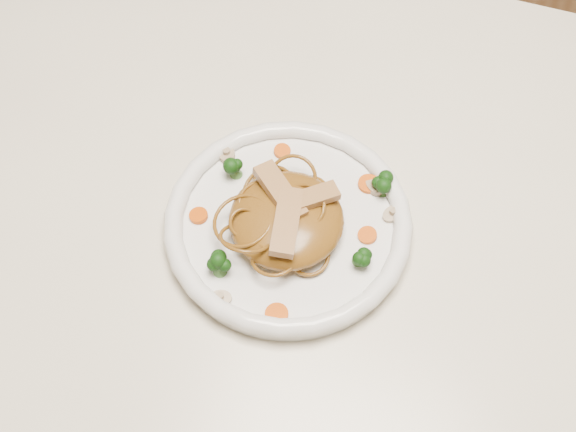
% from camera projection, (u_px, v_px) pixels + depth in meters
% --- Properties ---
extents(ground, '(4.00, 4.00, 0.00)m').
position_uv_depth(ground, '(328.00, 429.00, 1.43)').
color(ground, brown).
rests_on(ground, ground).
extents(table, '(1.20, 0.80, 0.75)m').
position_uv_depth(table, '(353.00, 274.00, 0.87)').
color(table, beige).
rests_on(table, ground).
extents(plate, '(0.28, 0.28, 0.02)m').
position_uv_depth(plate, '(288.00, 227.00, 0.78)').
color(plate, white).
rests_on(plate, table).
extents(noodle_mound, '(0.14, 0.14, 0.04)m').
position_uv_depth(noodle_mound, '(286.00, 219.00, 0.76)').
color(noodle_mound, brown).
rests_on(noodle_mound, plate).
extents(chicken_a, '(0.06, 0.06, 0.01)m').
position_uv_depth(chicken_a, '(309.00, 198.00, 0.75)').
color(chicken_a, tan).
rests_on(chicken_a, noodle_mound).
extents(chicken_b, '(0.07, 0.06, 0.01)m').
position_uv_depth(chicken_b, '(280.00, 192.00, 0.75)').
color(chicken_b, tan).
rests_on(chicken_b, noodle_mound).
extents(chicken_c, '(0.04, 0.08, 0.01)m').
position_uv_depth(chicken_c, '(286.00, 222.00, 0.73)').
color(chicken_c, tan).
rests_on(chicken_c, noodle_mound).
extents(broccoli_0, '(0.03, 0.03, 0.03)m').
position_uv_depth(broccoli_0, '(384.00, 184.00, 0.78)').
color(broccoli_0, '#103E0D').
rests_on(broccoli_0, plate).
extents(broccoli_1, '(0.04, 0.04, 0.03)m').
position_uv_depth(broccoli_1, '(235.00, 166.00, 0.79)').
color(broccoli_1, '#103E0D').
rests_on(broccoli_1, plate).
extents(broccoli_2, '(0.03, 0.03, 0.03)m').
position_uv_depth(broccoli_2, '(219.00, 264.00, 0.73)').
color(broccoli_2, '#103E0D').
rests_on(broccoli_2, plate).
extents(broccoli_3, '(0.03, 0.03, 0.03)m').
position_uv_depth(broccoli_3, '(360.00, 255.00, 0.74)').
color(broccoli_3, '#103E0D').
rests_on(broccoli_3, plate).
extents(carrot_0, '(0.03, 0.03, 0.00)m').
position_uv_depth(carrot_0, '(369.00, 184.00, 0.80)').
color(carrot_0, '#DA5507').
rests_on(carrot_0, plate).
extents(carrot_1, '(0.02, 0.02, 0.00)m').
position_uv_depth(carrot_1, '(199.00, 216.00, 0.78)').
color(carrot_1, '#DA5507').
rests_on(carrot_1, plate).
extents(carrot_2, '(0.02, 0.02, 0.00)m').
position_uv_depth(carrot_2, '(367.00, 235.00, 0.77)').
color(carrot_2, '#DA5507').
rests_on(carrot_2, plate).
extents(carrot_3, '(0.02, 0.02, 0.00)m').
position_uv_depth(carrot_3, '(282.00, 151.00, 0.82)').
color(carrot_3, '#DA5507').
rests_on(carrot_3, plate).
extents(carrot_4, '(0.03, 0.03, 0.00)m').
position_uv_depth(carrot_4, '(277.00, 314.00, 0.72)').
color(carrot_4, '#DA5507').
rests_on(carrot_4, plate).
extents(mushroom_0, '(0.03, 0.03, 0.01)m').
position_uv_depth(mushroom_0, '(220.00, 298.00, 0.73)').
color(mushroom_0, tan).
rests_on(mushroom_0, plate).
extents(mushroom_1, '(0.03, 0.03, 0.01)m').
position_uv_depth(mushroom_1, '(392.00, 214.00, 0.78)').
color(mushroom_1, tan).
rests_on(mushroom_1, plate).
extents(mushroom_2, '(0.04, 0.04, 0.01)m').
position_uv_depth(mushroom_2, '(227.00, 154.00, 0.82)').
color(mushroom_2, tan).
rests_on(mushroom_2, plate).
extents(mushroom_3, '(0.04, 0.04, 0.01)m').
position_uv_depth(mushroom_3, '(375.00, 185.00, 0.80)').
color(mushroom_3, tan).
rests_on(mushroom_3, plate).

